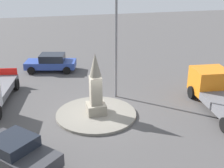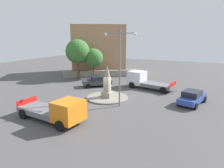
{
  "view_description": "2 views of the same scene",
  "coord_description": "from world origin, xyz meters",
  "px_view_note": "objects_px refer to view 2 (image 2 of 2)",
  "views": [
    {
      "loc": [
        15.32,
        -2.91,
        8.21
      ],
      "look_at": [
        0.2,
        0.93,
        2.0
      ],
      "focal_mm": 46.76,
      "sensor_mm": 36.0,
      "label": 1
    },
    {
      "loc": [
        -10.43,
        19.82,
        7.02
      ],
      "look_at": [
        -0.99,
        0.79,
        1.95
      ],
      "focal_mm": 32.51,
      "sensor_mm": 36.0,
      "label": 2
    }
  ],
  "objects_px": {
    "tree_mid_cluster": "(78,51)",
    "streetlamp": "(120,61)",
    "car_blue_waiting": "(192,97)",
    "truck_orange_passing": "(57,111)",
    "truck_white_approaching": "(144,80)",
    "tree_near_wall": "(94,58)",
    "corner_building": "(98,49)",
    "car_dark_grey_far_side": "(97,81)",
    "monument": "(107,83)"
  },
  "relations": [
    {
      "from": "monument",
      "to": "car_dark_grey_far_side",
      "type": "xyz_separation_m",
      "value": [
        3.92,
        -4.35,
        -1.0
      ]
    },
    {
      "from": "car_blue_waiting",
      "to": "truck_orange_passing",
      "type": "distance_m",
      "value": 13.7
    },
    {
      "from": "truck_white_approaching",
      "to": "tree_near_wall",
      "type": "height_order",
      "value": "tree_near_wall"
    },
    {
      "from": "car_dark_grey_far_side",
      "to": "truck_white_approaching",
      "type": "bearing_deg",
      "value": -161.43
    },
    {
      "from": "corner_building",
      "to": "car_dark_grey_far_side",
      "type": "bearing_deg",
      "value": 119.3
    },
    {
      "from": "streetlamp",
      "to": "corner_building",
      "type": "relative_size",
      "value": 0.78
    },
    {
      "from": "car_blue_waiting",
      "to": "tree_near_wall",
      "type": "distance_m",
      "value": 17.88
    },
    {
      "from": "streetlamp",
      "to": "car_dark_grey_far_side",
      "type": "xyz_separation_m",
      "value": [
        6.29,
        -6.2,
        -3.89
      ]
    },
    {
      "from": "truck_orange_passing",
      "to": "corner_building",
      "type": "distance_m",
      "value": 24.31
    },
    {
      "from": "monument",
      "to": "tree_mid_cluster",
      "type": "relative_size",
      "value": 0.57
    },
    {
      "from": "monument",
      "to": "truck_orange_passing",
      "type": "bearing_deg",
      "value": 85.39
    },
    {
      "from": "car_dark_grey_far_side",
      "to": "truck_white_approaching",
      "type": "xyz_separation_m",
      "value": [
        -6.25,
        -2.1,
        0.31
      ]
    },
    {
      "from": "truck_white_approaching",
      "to": "tree_near_wall",
      "type": "distance_m",
      "value": 10.26
    },
    {
      "from": "corner_building",
      "to": "truck_white_approaching",
      "type": "bearing_deg",
      "value": 145.89
    },
    {
      "from": "monument",
      "to": "streetlamp",
      "type": "distance_m",
      "value": 4.17
    },
    {
      "from": "car_blue_waiting",
      "to": "truck_orange_passing",
      "type": "relative_size",
      "value": 0.7
    },
    {
      "from": "car_blue_waiting",
      "to": "tree_mid_cluster",
      "type": "bearing_deg",
      "value": -16.77
    },
    {
      "from": "streetlamp",
      "to": "tree_near_wall",
      "type": "relative_size",
      "value": 1.52
    },
    {
      "from": "streetlamp",
      "to": "truck_white_approaching",
      "type": "bearing_deg",
      "value": -89.77
    },
    {
      "from": "corner_building",
      "to": "tree_mid_cluster",
      "type": "xyz_separation_m",
      "value": [
        -0.2,
        6.93,
        0.02
      ]
    },
    {
      "from": "car_dark_grey_far_side",
      "to": "truck_orange_passing",
      "type": "distance_m",
      "value": 12.51
    },
    {
      "from": "streetlamp",
      "to": "corner_building",
      "type": "xyz_separation_m",
      "value": [
        12.02,
        -16.42,
        -0.14
      ]
    },
    {
      "from": "tree_near_wall",
      "to": "tree_mid_cluster",
      "type": "relative_size",
      "value": 0.77
    },
    {
      "from": "truck_orange_passing",
      "to": "tree_mid_cluster",
      "type": "relative_size",
      "value": 0.99
    },
    {
      "from": "monument",
      "to": "car_dark_grey_far_side",
      "type": "bearing_deg",
      "value": -47.96
    },
    {
      "from": "monument",
      "to": "car_blue_waiting",
      "type": "xyz_separation_m",
      "value": [
        -8.94,
        -2.1,
        -0.98
      ]
    },
    {
      "from": "car_dark_grey_far_side",
      "to": "truck_white_approaching",
      "type": "distance_m",
      "value": 6.6
    },
    {
      "from": "truck_white_approaching",
      "to": "tree_mid_cluster",
      "type": "height_order",
      "value": "tree_mid_cluster"
    },
    {
      "from": "truck_orange_passing",
      "to": "streetlamp",
      "type": "bearing_deg",
      "value": -116.96
    },
    {
      "from": "car_dark_grey_far_side",
      "to": "tree_mid_cluster",
      "type": "height_order",
      "value": "tree_mid_cluster"
    },
    {
      "from": "monument",
      "to": "corner_building",
      "type": "relative_size",
      "value": 0.38
    },
    {
      "from": "corner_building",
      "to": "tree_near_wall",
      "type": "xyz_separation_m",
      "value": [
        -2.35,
        5.51,
        -1.08
      ]
    },
    {
      "from": "tree_near_wall",
      "to": "tree_mid_cluster",
      "type": "height_order",
      "value": "tree_mid_cluster"
    },
    {
      "from": "tree_mid_cluster",
      "to": "streetlamp",
      "type": "bearing_deg",
      "value": 141.25
    },
    {
      "from": "tree_mid_cluster",
      "to": "tree_near_wall",
      "type": "bearing_deg",
      "value": -146.46
    },
    {
      "from": "truck_orange_passing",
      "to": "truck_white_approaching",
      "type": "height_order",
      "value": "truck_white_approaching"
    },
    {
      "from": "monument",
      "to": "tree_near_wall",
      "type": "xyz_separation_m",
      "value": [
        7.31,
        -9.06,
        1.68
      ]
    },
    {
      "from": "car_dark_grey_far_side",
      "to": "tree_near_wall",
      "type": "height_order",
      "value": "tree_near_wall"
    },
    {
      "from": "car_blue_waiting",
      "to": "car_dark_grey_far_side",
      "type": "bearing_deg",
      "value": -9.94
    },
    {
      "from": "truck_orange_passing",
      "to": "truck_white_approaching",
      "type": "xyz_separation_m",
      "value": [
        -2.95,
        -14.17,
        0.08
      ]
    },
    {
      "from": "streetlamp",
      "to": "corner_building",
      "type": "height_order",
      "value": "corner_building"
    },
    {
      "from": "truck_white_approaching",
      "to": "corner_building",
      "type": "height_order",
      "value": "corner_building"
    },
    {
      "from": "truck_white_approaching",
      "to": "tree_mid_cluster",
      "type": "relative_size",
      "value": 1.01
    },
    {
      "from": "car_blue_waiting",
      "to": "truck_orange_passing",
      "type": "xyz_separation_m",
      "value": [
        9.56,
        9.81,
        0.22
      ]
    },
    {
      "from": "streetlamp",
      "to": "truck_white_approaching",
      "type": "xyz_separation_m",
      "value": [
        0.03,
        -8.3,
        -3.58
      ]
    },
    {
      "from": "tree_mid_cluster",
      "to": "corner_building",
      "type": "bearing_deg",
      "value": -88.31
    },
    {
      "from": "car_blue_waiting",
      "to": "streetlamp",
      "type": "bearing_deg",
      "value": 30.94
    },
    {
      "from": "truck_orange_passing",
      "to": "truck_white_approaching",
      "type": "distance_m",
      "value": 14.47
    },
    {
      "from": "streetlamp",
      "to": "truck_orange_passing",
      "type": "bearing_deg",
      "value": 63.04
    },
    {
      "from": "corner_building",
      "to": "monument",
      "type": "bearing_deg",
      "value": 123.54
    }
  ]
}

